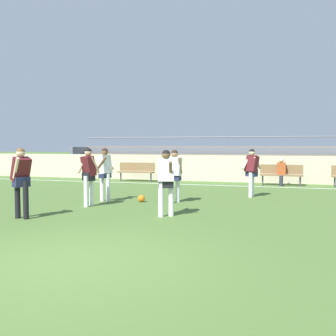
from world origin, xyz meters
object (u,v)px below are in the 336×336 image
Objects in this scene: player_white_wide_left at (105,170)px; bench_near_wall_gap at (136,170)px; player_dark_wide_right at (89,172)px; player_white_challenging at (175,172)px; player_dark_trailing_run at (252,169)px; bleacher_stand at (223,161)px; spectator_seated at (281,170)px; player_dark_pressing_high at (21,177)px; bench_centre_sideline at (281,173)px; soccer_ball at (141,198)px; player_white_dropping_back at (166,177)px.

bench_near_wall_gap is at bearing 103.22° from player_white_wide_left.
player_white_challenging is at bearing 32.49° from player_dark_wide_right.
player_white_wide_left is at bearing -150.94° from player_dark_trailing_run.
player_dark_trailing_run is at bearing -35.81° from bench_near_wall_gap.
bench_near_wall_gap is at bearing -144.63° from bleacher_stand.
player_dark_trailing_run is at bearing -102.74° from spectator_seated.
player_dark_wide_right is 0.99× the size of player_dark_pressing_high.
bench_centre_sideline is at bearing 59.01° from player_dark_pressing_high.
spectator_seated reaches higher than bench_centre_sideline.
bench_near_wall_gap is at bearing 101.39° from player_dark_wide_right.
player_dark_trailing_run is 7.39× the size of soccer_ball.
bleacher_stand reaches higher than spectator_seated.
bleacher_stand is at bearing 76.86° from player_dark_pressing_high.
player_dark_pressing_high is 1.04× the size of player_dark_trailing_run.
bench_near_wall_gap is 1.11× the size of player_dark_trailing_run.
player_dark_trailing_run is 3.92m from soccer_ball.
bench_centre_sideline is 8.87m from player_white_dropping_back.
player_dark_trailing_run is (4.28, 2.38, -0.03)m from player_white_wide_left.
bench_centre_sideline reaches higher than soccer_ball.
player_white_wide_left is (0.02, 1.02, -0.00)m from player_dark_wide_right.
bleacher_stand reaches higher than bench_near_wall_gap.
spectator_seated is at bearing 72.48° from player_white_dropping_back.
player_white_challenging reaches higher than bench_centre_sideline.
spectator_seated is 11.26m from player_dark_pressing_high.
soccer_ball is (1.12, 0.21, -0.88)m from player_white_wide_left.
bench_near_wall_gap is 1.10× the size of player_white_dropping_back.
player_white_dropping_back is at bearing -88.42° from bleacher_stand.
spectator_seated is 9.12m from player_dark_wide_right.
bleacher_stand is at bearing 106.32° from player_dark_trailing_run.
player_dark_trailing_run is at bearing -73.68° from bleacher_stand.
spectator_seated is at bearing 58.70° from player_dark_pressing_high.
player_dark_wide_right is at bearing -124.89° from spectator_seated.
spectator_seated is 0.72× the size of player_dark_pressing_high.
soccer_ball is (-1.13, -9.06, -0.82)m from bleacher_stand.
spectator_seated is 6.83m from player_white_challenging.
bench_near_wall_gap is at bearing 144.19° from player_dark_trailing_run.
player_dark_wide_right reaches higher than player_white_challenging.
bleacher_stand is 10.29× the size of player_white_dropping_back.
spectator_seated is 8.76m from player_white_dropping_back.
bench_near_wall_gap is 1.12× the size of player_white_challenging.
bench_centre_sideline is 11.36m from player_dark_pressing_high.
player_white_dropping_back is 2.69m from soccer_ball.
player_white_wide_left is 1.03× the size of player_white_challenging.
player_dark_trailing_run is (-0.92, -4.08, 0.26)m from spectator_seated.
player_dark_wide_right reaches higher than spectator_seated.
player_white_dropping_back is 0.97× the size of player_dark_pressing_high.
player_dark_pressing_high is 7.69× the size of soccer_ball.
player_dark_trailing_run is (4.29, 3.40, -0.03)m from player_dark_wide_right.
soccer_ball is (-3.15, -2.16, -0.85)m from player_dark_trailing_run.
player_dark_pressing_high reaches higher than bench_near_wall_gap.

